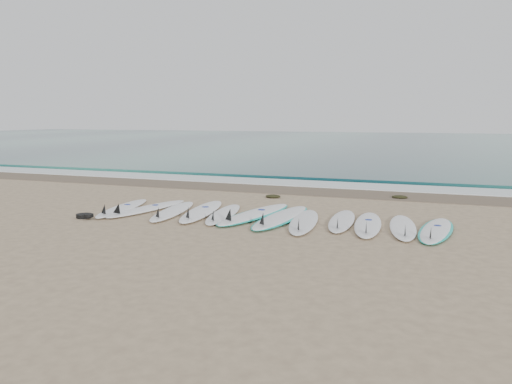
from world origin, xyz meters
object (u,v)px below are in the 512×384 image
(surfboard_6, at_px, (281,217))
(surfboard_11, at_px, (436,230))
(surfboard_0, at_px, (122,208))
(leash_coil, at_px, (85,216))

(surfboard_6, bearing_deg, surfboard_11, 1.32)
(surfboard_0, height_order, surfboard_11, surfboard_0)
(surfboard_0, relative_size, surfboard_11, 1.04)
(surfboard_6, bearing_deg, leash_coil, -158.50)
(surfboard_6, height_order, surfboard_11, surfboard_6)
(surfboard_6, distance_m, surfboard_11, 3.02)
(surfboard_11, distance_m, leash_coil, 7.01)
(surfboard_11, relative_size, leash_coil, 5.21)
(surfboard_0, relative_size, leash_coil, 5.40)
(surfboard_6, height_order, leash_coil, surfboard_6)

